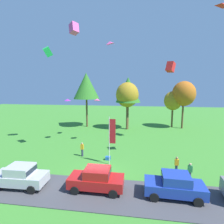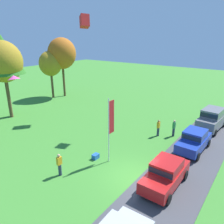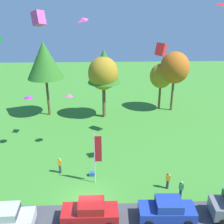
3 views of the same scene
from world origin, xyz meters
name	(u,v)px [view 1 (image 1 of 3)]	position (x,y,z in m)	size (l,w,h in m)	color
ground_plane	(98,177)	(0.00, 0.00, 0.00)	(120.00, 120.00, 0.00)	#3D842D
pavement_strip	(91,192)	(0.00, -2.41, 0.03)	(36.00, 4.40, 0.06)	#424247
car_sedan_far_end	(20,175)	(-6.03, -2.48, 1.04)	(4.45, 2.06, 1.84)	#B7B7BC
car_sedan_near_entrance	(97,178)	(0.39, -2.05, 1.04)	(4.41, 1.97, 1.84)	red
car_sedan_mid_row	(175,185)	(6.41, -2.09, 1.04)	(4.46, 2.07, 1.84)	#1E389E
person_watching_sky	(82,149)	(-2.93, 4.55, 0.88)	(0.36, 0.24, 1.71)	#2D334C
person_on_lawn	(190,172)	(8.22, 0.43, 0.88)	(0.36, 0.24, 1.71)	#2D334C
person_beside_suv	(177,165)	(7.36, 1.71, 0.88)	(0.36, 0.24, 1.71)	#2D334C
tree_far_left	(86,86)	(-6.80, 19.97, 8.44)	(5.26, 5.26, 11.10)	brown
tree_right_of_center	(127,95)	(1.61, 18.74, 6.74)	(4.33, 4.33, 9.15)	brown
tree_center_back	(128,90)	(1.74, 19.07, 7.68)	(4.78, 4.78, 10.10)	brown
tree_lone_near	(173,101)	(10.71, 21.89, 5.45)	(3.52, 3.52, 7.42)	brown
tree_left_of_center	(184,94)	(12.55, 21.15, 6.91)	(4.45, 4.45, 9.39)	brown
flag_banner	(111,135)	(0.87, 2.84, 3.33)	(0.71, 0.08, 5.26)	silver
cooler_box	(108,158)	(0.30, 3.95, 0.20)	(0.56, 0.40, 0.40)	blue
kite_delta_over_trees	(67,100)	(-6.78, 9.89, 6.37)	(0.99, 0.99, 0.28)	purple
kite_box_near_flag	(48,52)	(-8.88, 8.72, 13.09)	(0.83, 0.83, 1.17)	green
kite_delta_mid_center	(97,100)	(-2.29, 10.05, 6.44)	(0.99, 0.99, 0.32)	#EA4C9E
kite_diamond_high_left	(223,4)	(11.14, 3.75, 15.83)	(1.00, 0.97, 0.25)	red
kite_diamond_trailing_tail	(110,43)	(-0.51, 10.61, 14.45)	(1.03, 0.97, 0.36)	#EA4C9E
kite_box_topmost	(171,67)	(8.17, 11.91, 11.14)	(0.97, 0.97, 1.35)	red
kite_box_high_right	(74,28)	(-3.72, 5.13, 14.81)	(0.80, 0.80, 1.12)	#EA4C9E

